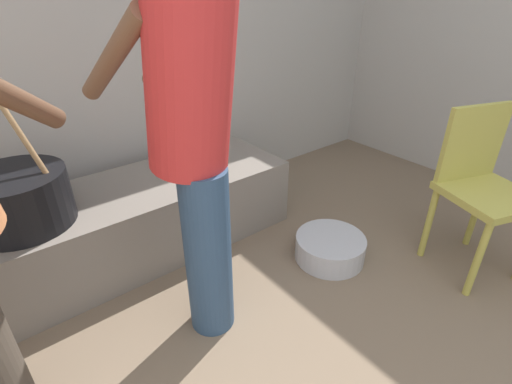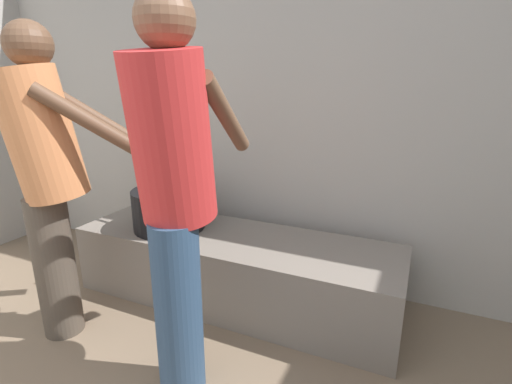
{
  "view_description": "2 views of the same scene",
  "coord_description": "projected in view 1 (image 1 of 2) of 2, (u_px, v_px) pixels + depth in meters",
  "views": [
    {
      "loc": [
        -0.69,
        0.2,
        1.4
      ],
      "look_at": [
        0.16,
        1.26,
        0.65
      ],
      "focal_mm": 26.49,
      "sensor_mm": 36.0,
      "label": 1
    },
    {
      "loc": [
        0.82,
        0.2,
        1.32
      ],
      "look_at": [
        0.18,
        1.61,
        0.86
      ],
      "focal_mm": 26.37,
      "sensor_mm": 36.0,
      "label": 2
    }
  ],
  "objects": [
    {
      "name": "chair_olive",
      "position": [
        482.0,
        184.0,
        1.95
      ],
      "size": [
        0.51,
        0.51,
        0.88
      ],
      "color": "#B2A847",
      "rests_on": "ground_plane"
    },
    {
      "name": "hearth_ledge",
      "position": [
        124.0,
        224.0,
        2.13
      ],
      "size": [
        1.97,
        0.6,
        0.42
      ],
      "primitive_type": "cube",
      "color": "slate",
      "rests_on": "ground_plane"
    },
    {
      "name": "metal_mixing_bowl",
      "position": [
        330.0,
        248.0,
        2.17
      ],
      "size": [
        0.4,
        0.4,
        0.14
      ],
      "primitive_type": "cylinder",
      "color": "#B7B7BC",
      "rests_on": "ground_plane"
    },
    {
      "name": "block_enclosure_rear",
      "position": [
        86.0,
        25.0,
        2.1
      ],
      "size": [
        5.08,
        0.2,
        2.4
      ],
      "primitive_type": "cube",
      "color": "#ADA8A0",
      "rests_on": "ground_plane"
    },
    {
      "name": "cook_in_red_shirt",
      "position": [
        193.0,
        130.0,
        1.36
      ],
      "size": [
        0.42,
        0.72,
        1.64
      ],
      "color": "navy",
      "rests_on": "ground_plane"
    },
    {
      "name": "cooking_pot_main",
      "position": [
        18.0,
        199.0,
        1.7
      ],
      "size": [
        0.44,
        0.44,
        0.71
      ],
      "color": "black",
      "rests_on": "hearth_ledge"
    }
  ]
}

